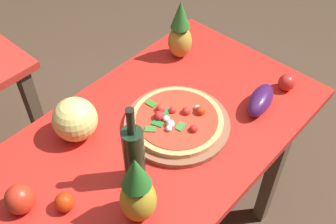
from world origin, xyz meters
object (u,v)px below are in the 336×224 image
bell_pepper (20,199)px  wine_bottle (134,155)px  pizza_board (177,124)px  pineapple_left (137,192)px  display_table (162,142)px  pineapple_right (180,32)px  eggplant (260,100)px  pizza (177,120)px  melon (75,119)px  tomato_by_bottle (65,202)px  tomato_beside_pepper (287,82)px

bell_pepper → wine_bottle: bearing=-30.3°
pizza_board → pineapple_left: 0.44m
display_table → pineapple_right: 0.53m
pizza_board → eggplant: 0.37m
pizza → wine_bottle: bearing=-169.3°
melon → bell_pepper: 0.36m
pineapple_left → tomato_by_bottle: (-0.15, 0.21, -0.10)m
pizza_board → pineapple_right: size_ratio=1.44×
bell_pepper → tomato_by_bottle: (0.10, -0.11, -0.02)m
wine_bottle → eggplant: (0.61, -0.14, -0.09)m
pineapple_right → wine_bottle: bearing=-151.6°
bell_pepper → eggplant: bearing=-19.6°
pizza → pineapple_right: pineapple_right is taller
pizza → eggplant: (0.32, -0.19, 0.00)m
bell_pepper → tomato_beside_pepper: bell_pepper is taller
display_table → pineapple_left: 0.46m
pizza_board → pineapple_right: pineapple_right is taller
pizza → eggplant: size_ratio=1.88×
pizza → pineapple_right: 0.48m
pineapple_left → eggplant: bearing=-1.7°
tomato_by_bottle → tomato_beside_pepper: 1.07m
pizza_board → bell_pepper: 0.66m
pizza → eggplant: bearing=-31.1°
display_table → wine_bottle: size_ratio=3.84×
wine_bottle → pineapple_left: bearing=-130.3°
pizza → melon: size_ratio=2.12×
tomato_by_bottle → pizza_board: bearing=-3.9°
display_table → wine_bottle: wine_bottle is taller
display_table → pineapple_left: bearing=-148.6°
pineapple_left → tomato_by_bottle: pineapple_left is taller
display_table → wine_bottle: bearing=-159.3°
wine_bottle → tomato_beside_pepper: wine_bottle is taller
bell_pepper → tomato_beside_pepper: (1.14, -0.36, -0.01)m
pizza → melon: melon is taller
melon → eggplant: 0.77m
pizza → pineapple_left: bearing=-156.3°
pizza → pineapple_right: (0.36, 0.30, 0.09)m
wine_bottle → tomato_by_bottle: size_ratio=5.13×
pineapple_right → tomato_beside_pepper: 0.54m
bell_pepper → tomato_by_bottle: 0.15m
display_table → eggplant: (0.37, -0.23, 0.13)m
pineapple_right → melon: bearing=-177.4°
eggplant → tomato_by_bottle: eggplant is taller
wine_bottle → tomato_by_bottle: (-0.25, 0.09, -0.10)m
pizza → wine_bottle: (-0.29, -0.05, 0.10)m
eggplant → tomato_by_bottle: size_ratio=2.85×
tomato_by_bottle → tomato_beside_pepper: tomato_beside_pepper is taller
pizza_board → wine_bottle: (-0.29, -0.05, 0.12)m
pineapple_left → pizza: bearing=23.7°
bell_pepper → tomato_beside_pepper: bearing=-17.7°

